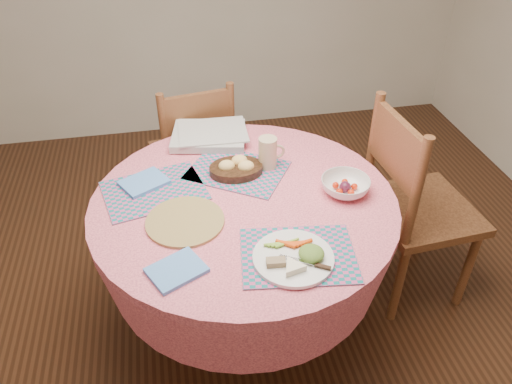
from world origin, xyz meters
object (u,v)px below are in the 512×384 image
Objects in this scene: chair_right at (413,204)px; chair_back at (195,153)px; dining_table at (245,236)px; latte_mug at (268,153)px; dinner_plate at (296,257)px; wicker_trivet at (185,221)px; fruit_bowl at (345,186)px; bread_bowl at (236,167)px.

chair_back is at bearing 48.33° from chair_right.
dining_table is 1.33× the size of chair_back.
latte_mug is at bearing 55.40° from dining_table.
chair_right is 3.64× the size of dinner_plate.
chair_right reaches higher than chair_back.
latte_mug is (0.39, 0.31, 0.07)m from wicker_trivet.
latte_mug is at bearing 87.05° from dinner_plate.
fruit_bowl reaches higher than dining_table.
fruit_bowl is (0.41, -0.22, -0.00)m from bread_bowl.
dinner_plate is 1.22× the size of fruit_bowl.
dining_table is at bearing 89.80° from chair_back.
bread_bowl reaches higher than fruit_bowl.
chair_right reaches higher than dinner_plate.
bread_bowl is 0.15m from latte_mug.
dinner_plate is (-0.70, -0.47, 0.23)m from chair_right.
bread_bowl is (-0.11, 0.57, 0.01)m from dinner_plate.
dining_table is at bearing 91.63° from chair_right.
chair_back reaches higher than fruit_bowl.
wicker_trivet is at bearing -174.12° from fruit_bowl.
dining_table is 4.13× the size of wicker_trivet.
latte_mug reaches higher than fruit_bowl.
wicker_trivet is 2.15× the size of latte_mug.
wicker_trivet is 1.29× the size of fruit_bowl.
dining_table is 0.29m from bread_bowl.
dinner_plate is at bearing -73.28° from dining_table.
chair_back is 6.69× the size of latte_mug.
chair_back is 3.11× the size of wicker_trivet.
chair_right is at bearing -10.54° from latte_mug.
bread_bowl is at bearing -170.57° from latte_mug.
bread_bowl is at bearing 92.67° from chair_back.
chair_right is at bearing 5.96° from dining_table.
wicker_trivet is at bearing -157.87° from dining_table.
latte_mug is at bearing 75.12° from chair_right.
latte_mug is (0.03, 0.59, 0.05)m from dinner_plate.
dinner_plate is 0.59m from latte_mug.
chair_back is (-0.14, 0.81, -0.07)m from dining_table.
latte_mug is (-0.67, 0.12, 0.29)m from chair_right.
chair_back is at bearing 99.73° from dining_table.
wicker_trivet is 0.50m from latte_mug.
bread_bowl is at bearing 89.74° from dining_table.
dinner_plate is 1.23× the size of bread_bowl.
wicker_trivet is at bearing -141.50° from latte_mug.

